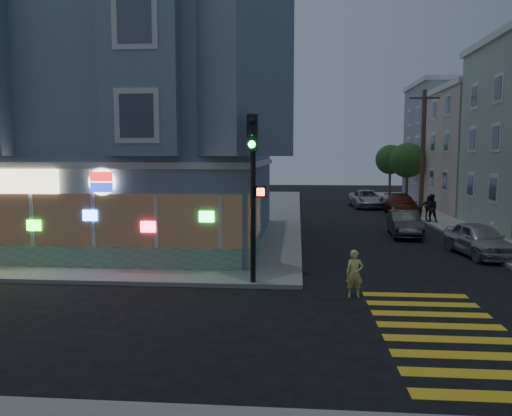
# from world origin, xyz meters

# --- Properties ---
(ground) EXTENTS (120.00, 120.00, 0.00)m
(ground) POSITION_xyz_m (0.00, 0.00, 0.00)
(ground) COLOR black
(ground) RESTS_ON ground
(sidewalk_nw) EXTENTS (33.00, 42.00, 0.15)m
(sidewalk_nw) POSITION_xyz_m (-13.50, 23.00, 0.07)
(sidewalk_nw) COLOR gray
(sidewalk_nw) RESTS_ON ground
(corner_building) EXTENTS (14.60, 14.60, 11.40)m
(corner_building) POSITION_xyz_m (-6.00, 10.98, 5.82)
(corner_building) COLOR gray
(corner_building) RESTS_ON sidewalk_nw
(row_house_d) EXTENTS (12.00, 8.60, 10.50)m
(row_house_d) POSITION_xyz_m (19.50, 34.00, 5.40)
(row_house_d) COLOR gray
(row_house_d) RESTS_ON sidewalk_ne
(utility_pole) EXTENTS (2.20, 0.30, 9.00)m
(utility_pole) POSITION_xyz_m (12.00, 24.00, 4.80)
(utility_pole) COLOR #4C3826
(utility_pole) RESTS_ON sidewalk_ne
(street_tree_near) EXTENTS (3.00, 3.00, 5.30)m
(street_tree_near) POSITION_xyz_m (12.20, 30.00, 3.94)
(street_tree_near) COLOR #4C3826
(street_tree_near) RESTS_ON sidewalk_ne
(street_tree_far) EXTENTS (3.00, 3.00, 5.30)m
(street_tree_far) POSITION_xyz_m (12.20, 38.00, 3.94)
(street_tree_far) COLOR #4C3826
(street_tree_far) RESTS_ON sidewalk_ne
(running_child) EXTENTS (0.54, 0.36, 1.47)m
(running_child) POSITION_xyz_m (4.59, 1.32, 0.74)
(running_child) COLOR #ECE778
(running_child) RESTS_ON ground
(pedestrian_a) EXTENTS (0.92, 0.75, 1.77)m
(pedestrian_a) POSITION_xyz_m (11.30, 18.44, 1.04)
(pedestrian_a) COLOR black
(pedestrian_a) RESTS_ON sidewalk_ne
(pedestrian_b) EXTENTS (1.03, 0.76, 1.62)m
(pedestrian_b) POSITION_xyz_m (11.30, 19.00, 0.96)
(pedestrian_b) COLOR #27252D
(pedestrian_b) RESTS_ON sidewalk_ne
(parked_car_a) EXTENTS (2.24, 4.45, 1.45)m
(parked_car_a) POSITION_xyz_m (10.70, 8.17, 0.73)
(parked_car_a) COLOR #A9ACB1
(parked_car_a) RESTS_ON ground
(parked_car_b) EXTENTS (1.73, 4.31, 1.39)m
(parked_car_b) POSITION_xyz_m (8.60, 13.37, 0.70)
(parked_car_b) COLOR #313235
(parked_car_b) RESTS_ON ground
(parked_car_c) EXTENTS (2.18, 5.14, 1.48)m
(parked_car_c) POSITION_xyz_m (10.43, 23.23, 0.74)
(parked_car_c) COLOR #521C12
(parked_car_c) RESTS_ON ground
(parked_car_d) EXTENTS (2.76, 5.44, 1.47)m
(parked_car_d) POSITION_xyz_m (8.60, 28.43, 0.74)
(parked_car_d) COLOR #ACB1B7
(parked_car_d) RESTS_ON ground
(traffic_signal) EXTENTS (0.65, 0.62, 5.55)m
(traffic_signal) POSITION_xyz_m (1.37, 2.16, 3.91)
(traffic_signal) COLOR black
(traffic_signal) RESTS_ON sidewalk_nw
(fire_hydrant) EXTENTS (0.46, 0.27, 0.80)m
(fire_hydrant) POSITION_xyz_m (12.92, 12.64, 0.57)
(fire_hydrant) COLOR silver
(fire_hydrant) RESTS_ON sidewalk_ne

